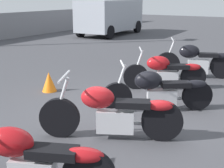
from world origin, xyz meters
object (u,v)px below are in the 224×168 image
traffic_cone_near (49,82)px  parked_van (111,15)px  motorcycle_slot_1 (29,160)px  motorcycle_slot_3 (159,90)px  motorcycle_slot_4 (166,72)px  motorcycle_slot_5 (196,61)px  motorcycle_slot_2 (112,112)px

traffic_cone_near → parked_van: bearing=24.2°
motorcycle_slot_1 → traffic_cone_near: (3.03, 2.49, -0.19)m
parked_van → traffic_cone_near: bearing=111.1°
motorcycle_slot_3 → parked_van: parked_van is taller
motorcycle_slot_4 → motorcycle_slot_5: motorcycle_slot_5 is taller
motorcycle_slot_3 → motorcycle_slot_4: size_ratio=1.04×
motorcycle_slot_1 → motorcycle_slot_3: size_ratio=1.04×
motorcycle_slot_5 → motorcycle_slot_2: bearing=155.3°
motorcycle_slot_1 → traffic_cone_near: 3.92m
motorcycle_slot_3 → traffic_cone_near: 2.68m
parked_van → motorcycle_slot_4: bearing=125.4°
motorcycle_slot_2 → motorcycle_slot_5: (4.35, 0.03, 0.03)m
motorcycle_slot_1 → motorcycle_slot_3: bearing=-26.2°
traffic_cone_near → motorcycle_slot_2: bearing=-118.3°
motorcycle_slot_2 → parked_van: size_ratio=0.42×
motorcycle_slot_2 → motorcycle_slot_4: 2.97m
motorcycle_slot_2 → traffic_cone_near: bearing=35.2°
motorcycle_slot_5 → traffic_cone_near: (-2.99, 2.51, -0.24)m
motorcycle_slot_1 → parked_van: 14.88m
parked_van → traffic_cone_near: (-10.07, -4.53, -0.85)m
motorcycle_slot_3 → motorcycle_slot_4: bearing=-18.4°
parked_van → motorcycle_slot_3: bearing=122.8°
motorcycle_slot_1 → motorcycle_slot_5: size_ratio=0.93×
motorcycle_slot_4 → motorcycle_slot_5: size_ratio=0.87×
motorcycle_slot_5 → parked_van: (7.08, 7.05, 0.61)m
motorcycle_slot_2 → traffic_cone_near: (1.37, 2.54, -0.21)m
motorcycle_slot_1 → motorcycle_slot_5: (6.02, -0.03, 0.05)m
motorcycle_slot_3 → parked_van: (9.95, 7.20, 0.66)m
motorcycle_slot_4 → traffic_cone_near: size_ratio=3.82×
motorcycle_slot_1 → traffic_cone_near: bearing=16.5°
motorcycle_slot_2 → motorcycle_slot_3: bearing=-31.5°
parked_van → motorcycle_slot_2: bearing=118.6°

